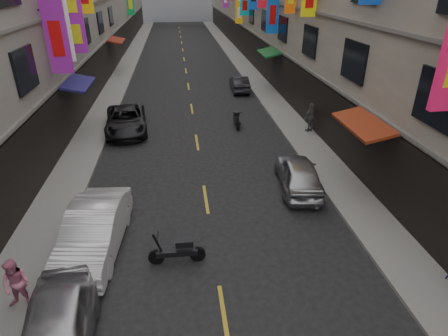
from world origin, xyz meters
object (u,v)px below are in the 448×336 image
object	(u,v)px
pedestrian_lfar	(16,285)
pedestrian_rfar	(311,117)
car_right_far	(239,84)
scooter_far_right	(237,119)
car_left_mid	(94,231)
car_left_far	(126,120)
car_right_mid	(299,174)
scooter_crossing	(178,251)

from	to	relation	value
pedestrian_lfar	pedestrian_rfar	size ratio (longest dim) A/B	0.91
car_right_far	pedestrian_rfar	xyz separation A→B (m)	(2.60, -9.51, 0.38)
scooter_far_right	car_left_mid	size ratio (longest dim) A/B	0.39
car_left_far	pedestrian_rfar	world-z (taller)	pedestrian_rfar
car_right_mid	car_right_far	size ratio (longest dim) A/B	1.12
car_right_far	pedestrian_lfar	bearing A→B (deg)	67.22
scooter_crossing	car_right_mid	distance (m)	6.61
scooter_crossing	scooter_far_right	world-z (taller)	same
scooter_crossing	car_left_far	size ratio (longest dim) A/B	0.37
car_left_far	car_right_mid	world-z (taller)	same
scooter_crossing	pedestrian_rfar	size ratio (longest dim) A/B	1.06
car_left_far	car_right_far	world-z (taller)	car_left_far
scooter_crossing	car_left_mid	distance (m)	2.86
scooter_far_right	pedestrian_rfar	world-z (taller)	pedestrian_rfar
scooter_crossing	car_right_far	world-z (taller)	car_right_far
scooter_crossing	car_right_mid	world-z (taller)	car_right_mid
scooter_far_right	car_right_far	bearing A→B (deg)	-98.88
car_right_mid	scooter_far_right	bearing A→B (deg)	-72.53
car_right_far	pedestrian_rfar	distance (m)	9.87
scooter_crossing	pedestrian_rfar	world-z (taller)	pedestrian_rfar
scooter_crossing	pedestrian_rfar	distance (m)	12.88
scooter_crossing	pedestrian_lfar	bearing A→B (deg)	109.05
car_left_mid	car_right_far	size ratio (longest dim) A/B	1.30
scooter_crossing	pedestrian_rfar	xyz separation A→B (m)	(7.78, 10.26, 0.53)
car_left_far	pedestrian_lfar	distance (m)	13.36
pedestrian_rfar	car_right_mid	bearing A→B (deg)	40.23
car_left_far	car_right_far	distance (m)	11.24
scooter_far_right	pedestrian_lfar	bearing A→B (deg)	60.63
car_right_far	car_left_far	bearing A→B (deg)	45.77
car_left_mid	pedestrian_rfar	size ratio (longest dim) A/B	2.74
car_right_mid	car_left_mid	bearing A→B (deg)	28.90
car_left_mid	scooter_far_right	bearing A→B (deg)	64.63
car_left_mid	pedestrian_lfar	xyz separation A→B (m)	(-1.54, -2.34, 0.12)
car_left_mid	pedestrian_rfar	xyz separation A→B (m)	(10.46, 9.32, 0.20)
scooter_far_right	car_right_far	distance (m)	8.02
car_left_mid	car_right_far	world-z (taller)	car_left_mid
car_left_far	pedestrian_rfar	xyz separation A→B (m)	(10.60, -1.62, 0.28)
pedestrian_lfar	car_left_mid	bearing A→B (deg)	67.01
car_left_mid	car_left_far	bearing A→B (deg)	95.72
car_left_mid	pedestrian_lfar	size ratio (longest dim) A/B	3.02
scooter_crossing	pedestrian_lfar	size ratio (longest dim) A/B	1.17
car_right_far	pedestrian_rfar	size ratio (longest dim) A/B	2.12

